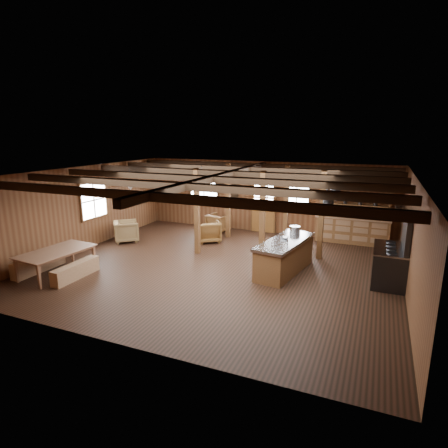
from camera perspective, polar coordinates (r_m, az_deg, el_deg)
The scene contains 22 objects.
room at distance 10.72m, azimuth -0.83°, elevation 0.36°, with size 10.04×9.04×2.84m.
ceiling_joists at distance 10.66m, azimuth -0.47°, elevation 7.28°, with size 9.80×8.82×0.18m.
timber_posts at distance 12.45m, azimuth 5.20°, elevation 2.20°, with size 3.95×2.35×2.80m.
back_door at distance 14.93m, azimuth 6.01°, elevation 2.09°, with size 1.02×0.08×2.15m.
window_back_left at distance 15.74m, azimuth -3.05°, elevation 5.42°, with size 1.32×0.06×1.32m.
window_back_right at distance 14.49m, azimuth 11.03°, elevation 4.46°, with size 1.02×0.06×1.32m.
window_left at distance 13.78m, azimuth -19.27°, elevation 3.45°, with size 0.14×1.24×1.32m.
notice_boards at distance 15.29m, azimuth 0.68°, elevation 5.33°, with size 1.08×0.03×0.90m.
back_counter at distance 14.17m, azimuth 18.95°, elevation -0.38°, with size 2.55×0.60×2.45m.
pendant_lamps at distance 12.47m, azimuth -8.56°, elevation 6.09°, with size 1.86×2.36×0.66m.
pot_rack at distance 10.13m, azimuth 15.99°, elevation 4.19°, with size 0.41×3.00×0.43m.
kitchen_island at distance 10.80m, azimuth 9.21°, elevation -4.82°, with size 1.28×2.61×1.20m.
step_stool at distance 10.40m, azimuth 7.61°, elevation -7.02°, with size 0.49×0.35×0.43m, color brown.
commercial_range at distance 10.79m, azimuth 24.21°, elevation -4.95°, with size 0.84×1.64×2.03m.
dining_table at distance 11.45m, azimuth -23.94°, elevation -5.45°, with size 2.01×1.12×0.71m, color brown.
bench_wall at distance 12.02m, azimuth -26.37°, elevation -5.43°, with size 0.31×1.66×0.46m, color brown.
bench_aisle at distance 11.07m, azimuth -21.65°, elevation -6.64°, with size 0.29×1.54×0.42m, color brown.
armchair_a at distance 13.63m, azimuth -2.38°, elevation -1.15°, with size 0.81×0.83×0.76m, color brown.
armchair_b at distance 15.01m, azimuth -0.90°, elevation 0.17°, with size 0.76×0.78×0.71m, color brown.
armchair_c at distance 14.09m, azimuth -14.64°, elevation -1.07°, with size 0.82×0.84×0.77m, color olive.
counter_pot at distance 11.54m, azimuth 10.76°, elevation -0.78°, with size 0.32×0.32×0.19m, color #B1B4B9.
bowl at distance 10.79m, azimuth 9.20°, elevation -2.10°, with size 0.23×0.23×0.06m, color silver.
Camera 1 is at (4.17, -9.56, 3.90)m, focal length 30.00 mm.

